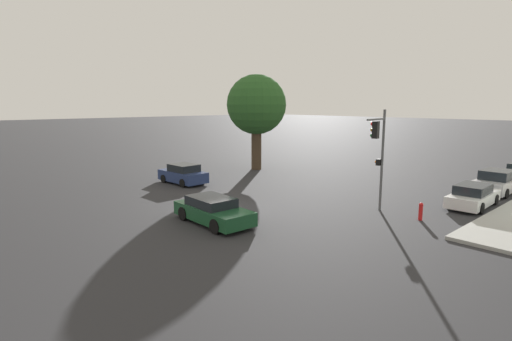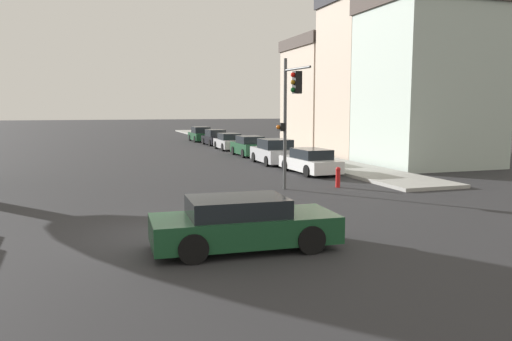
{
  "view_description": "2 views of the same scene",
  "coord_description": "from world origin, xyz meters",
  "px_view_note": "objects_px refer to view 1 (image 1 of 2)",
  "views": [
    {
      "loc": [
        17.17,
        -13.56,
        5.89
      ],
      "look_at": [
        0.96,
        1.55,
        2.17
      ],
      "focal_mm": 28.0,
      "sensor_mm": 36.0,
      "label": 1
    },
    {
      "loc": [
        -1.86,
        -13.64,
        3.49
      ],
      "look_at": [
        3.65,
        3.05,
        1.3
      ],
      "focal_mm": 35.0,
      "sensor_mm": 36.0,
      "label": 2
    }
  ],
  "objects_px": {
    "street_tree": "(256,105)",
    "parked_car_1": "(498,182)",
    "traffic_signal": "(378,146)",
    "fire_hydrant": "(421,211)",
    "parked_car_0": "(473,196)",
    "crossing_car_1": "(213,211)",
    "crossing_car_0": "(183,174)"
  },
  "relations": [
    {
      "from": "traffic_signal",
      "to": "fire_hydrant",
      "type": "relative_size",
      "value": 6.07
    },
    {
      "from": "street_tree",
      "to": "crossing_car_1",
      "type": "relative_size",
      "value": 1.82
    },
    {
      "from": "crossing_car_0",
      "to": "street_tree",
      "type": "bearing_deg",
      "value": -85.33
    },
    {
      "from": "street_tree",
      "to": "fire_hydrant",
      "type": "bearing_deg",
      "value": -15.58
    },
    {
      "from": "parked_car_1",
      "to": "crossing_car_1",
      "type": "bearing_deg",
      "value": 158.52
    },
    {
      "from": "traffic_signal",
      "to": "fire_hydrant",
      "type": "bearing_deg",
      "value": 179.1
    },
    {
      "from": "crossing_car_1",
      "to": "parked_car_1",
      "type": "distance_m",
      "value": 19.41
    },
    {
      "from": "traffic_signal",
      "to": "crossing_car_1",
      "type": "xyz_separation_m",
      "value": [
        -4.41,
        -7.83,
        -3.0
      ]
    },
    {
      "from": "fire_hydrant",
      "to": "parked_car_0",
      "type": "bearing_deg",
      "value": 80.2
    },
    {
      "from": "crossing_car_0",
      "to": "crossing_car_1",
      "type": "bearing_deg",
      "value": 152.75
    },
    {
      "from": "parked_car_1",
      "to": "street_tree",
      "type": "bearing_deg",
      "value": 106.46
    },
    {
      "from": "street_tree",
      "to": "parked_car_1",
      "type": "height_order",
      "value": "street_tree"
    },
    {
      "from": "street_tree",
      "to": "parked_car_1",
      "type": "relative_size",
      "value": 1.94
    },
    {
      "from": "crossing_car_1",
      "to": "parked_car_0",
      "type": "distance_m",
      "value": 15.01
    },
    {
      "from": "crossing_car_0",
      "to": "parked_car_1",
      "type": "distance_m",
      "value": 21.77
    },
    {
      "from": "crossing_car_0",
      "to": "parked_car_1",
      "type": "height_order",
      "value": "parked_car_1"
    },
    {
      "from": "crossing_car_1",
      "to": "traffic_signal",
      "type": "bearing_deg",
      "value": 62.94
    },
    {
      "from": "traffic_signal",
      "to": "crossing_car_1",
      "type": "distance_m",
      "value": 9.48
    },
    {
      "from": "parked_car_0",
      "to": "crossing_car_1",
      "type": "bearing_deg",
      "value": 146.96
    },
    {
      "from": "fire_hydrant",
      "to": "crossing_car_1",
      "type": "bearing_deg",
      "value": -130.34
    },
    {
      "from": "traffic_signal",
      "to": "crossing_car_0",
      "type": "height_order",
      "value": "traffic_signal"
    },
    {
      "from": "traffic_signal",
      "to": "parked_car_0",
      "type": "xyz_separation_m",
      "value": [
        3.27,
        5.06,
        -3.0
      ]
    },
    {
      "from": "parked_car_0",
      "to": "traffic_signal",
      "type": "bearing_deg",
      "value": 144.88
    },
    {
      "from": "traffic_signal",
      "to": "crossing_car_1",
      "type": "bearing_deg",
      "value": 54.47
    },
    {
      "from": "parked_car_1",
      "to": "fire_hydrant",
      "type": "distance_m",
      "value": 9.87
    },
    {
      "from": "parked_car_1",
      "to": "fire_hydrant",
      "type": "bearing_deg",
      "value": 177.48
    },
    {
      "from": "crossing_car_1",
      "to": "parked_car_0",
      "type": "xyz_separation_m",
      "value": [
        7.68,
        12.9,
        -0.01
      ]
    },
    {
      "from": "crossing_car_1",
      "to": "fire_hydrant",
      "type": "bearing_deg",
      "value": 51.98
    },
    {
      "from": "traffic_signal",
      "to": "crossing_car_0",
      "type": "xyz_separation_m",
      "value": [
        -14.04,
        -3.38,
        -2.95
      ]
    },
    {
      "from": "crossing_car_1",
      "to": "fire_hydrant",
      "type": "relative_size",
      "value": 5.07
    },
    {
      "from": "traffic_signal",
      "to": "crossing_car_0",
      "type": "distance_m",
      "value": 14.74
    },
    {
      "from": "street_tree",
      "to": "parked_car_0",
      "type": "xyz_separation_m",
      "value": [
        18.37,
        -0.05,
        -5.11
      ]
    }
  ]
}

